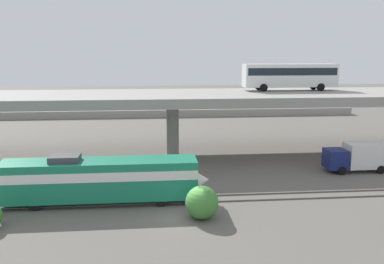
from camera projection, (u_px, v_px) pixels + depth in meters
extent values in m
plane|color=#605B54|center=(186.00, 219.00, 31.04)|extent=(260.00, 260.00, 0.00)
cube|color=#59544C|center=(183.00, 203.00, 34.20)|extent=(110.00, 0.12, 0.12)
cube|color=#59544C|center=(181.00, 196.00, 35.67)|extent=(110.00, 0.12, 0.12)
cube|color=#197A56|center=(100.00, 179.00, 33.91)|extent=(16.12, 3.00, 3.20)
cube|color=white|center=(100.00, 172.00, 33.80)|extent=(16.12, 3.04, 0.77)
cone|color=white|center=(196.00, 180.00, 34.72)|extent=(2.20, 2.85, 2.85)
cube|color=black|center=(177.00, 167.00, 34.34)|extent=(2.20, 2.70, 1.02)
cube|color=#3F3F42|center=(65.00, 158.00, 33.30)|extent=(2.40, 1.80, 0.50)
cylinder|color=black|center=(160.00, 190.00, 36.01)|extent=(0.96, 0.18, 0.96)
cylinder|color=black|center=(161.00, 201.00, 33.37)|extent=(0.96, 0.18, 0.96)
cylinder|color=black|center=(43.00, 194.00, 35.07)|extent=(0.96, 0.18, 0.96)
cylinder|color=black|center=(34.00, 205.00, 32.43)|extent=(0.96, 0.18, 0.96)
cube|color=gray|center=(172.00, 98.00, 49.24)|extent=(96.00, 12.91, 1.10)
cylinder|color=gray|center=(173.00, 129.00, 49.96)|extent=(1.50, 1.50, 6.50)
cube|color=silver|center=(290.00, 75.00, 52.53)|extent=(12.00, 2.55, 2.90)
cube|color=black|center=(290.00, 71.00, 52.43)|extent=(11.52, 2.59, 0.93)
cube|color=black|center=(334.00, 72.00, 53.02)|extent=(0.08, 2.30, 1.74)
cylinder|color=black|center=(313.00, 86.00, 54.33)|extent=(1.00, 0.26, 1.00)
cylinder|color=black|center=(321.00, 87.00, 51.97)|extent=(1.00, 0.26, 1.00)
cylinder|color=black|center=(259.00, 86.00, 53.64)|extent=(1.00, 0.26, 1.00)
cylinder|color=black|center=(264.00, 88.00, 51.27)|extent=(1.00, 0.26, 1.00)
cube|color=navy|center=(335.00, 159.00, 42.97)|extent=(2.00, 2.30, 2.00)
cube|color=silver|center=(367.00, 155.00, 43.24)|extent=(4.60, 2.30, 2.60)
cylinder|color=black|center=(342.00, 171.00, 42.12)|extent=(0.88, 0.28, 0.88)
cylinder|color=black|center=(333.00, 165.00, 44.26)|extent=(0.88, 0.28, 0.88)
cylinder|color=black|center=(381.00, 170.00, 42.52)|extent=(0.88, 0.28, 0.88)
cylinder|color=black|center=(370.00, 164.00, 44.65)|extent=(0.88, 0.28, 0.88)
cube|color=gray|center=(165.00, 110.00, 84.65)|extent=(75.67, 10.65, 1.45)
cube|color=black|center=(130.00, 104.00, 83.68)|extent=(4.52, 1.79, 0.70)
cube|color=#1E232B|center=(128.00, 101.00, 83.54)|extent=(1.99, 1.58, 0.48)
cylinder|color=black|center=(137.00, 105.00, 84.71)|extent=(0.64, 0.20, 0.64)
cylinder|color=black|center=(136.00, 106.00, 83.04)|extent=(0.64, 0.20, 0.64)
cylinder|color=black|center=(123.00, 105.00, 84.45)|extent=(0.64, 0.20, 0.64)
cylinder|color=black|center=(122.00, 106.00, 82.78)|extent=(0.64, 0.20, 0.64)
cube|color=#0C4C26|center=(64.00, 104.00, 83.15)|extent=(4.01, 1.88, 0.70)
cube|color=#1E232B|center=(65.00, 101.00, 83.05)|extent=(1.76, 1.65, 0.48)
cylinder|color=black|center=(57.00, 107.00, 82.23)|extent=(0.64, 0.20, 0.64)
cylinder|color=black|center=(59.00, 105.00, 83.97)|extent=(0.64, 0.20, 0.64)
cylinder|color=black|center=(70.00, 106.00, 82.46)|extent=(0.64, 0.20, 0.64)
cylinder|color=black|center=(72.00, 105.00, 84.20)|extent=(0.64, 0.20, 0.64)
cube|color=#515459|center=(33.00, 104.00, 82.97)|extent=(4.19, 1.72, 0.70)
cube|color=#1E232B|center=(32.00, 101.00, 82.84)|extent=(1.84, 1.51, 0.48)
cylinder|color=black|center=(41.00, 105.00, 83.95)|extent=(0.64, 0.20, 0.64)
cylinder|color=black|center=(38.00, 107.00, 82.36)|extent=(0.64, 0.20, 0.64)
cylinder|color=black|center=(28.00, 106.00, 83.71)|extent=(0.64, 0.20, 0.64)
cylinder|color=black|center=(25.00, 107.00, 82.12)|extent=(0.64, 0.20, 0.64)
cube|color=navy|center=(97.00, 105.00, 81.51)|extent=(4.22, 1.72, 0.70)
cube|color=#1E232B|center=(98.00, 102.00, 81.42)|extent=(1.85, 1.52, 0.48)
cylinder|color=black|center=(90.00, 108.00, 80.66)|extent=(0.64, 0.20, 0.64)
cylinder|color=black|center=(91.00, 107.00, 82.26)|extent=(0.64, 0.20, 0.64)
cylinder|color=black|center=(104.00, 107.00, 80.90)|extent=(0.64, 0.20, 0.64)
cylinder|color=black|center=(105.00, 106.00, 82.50)|extent=(0.64, 0.20, 0.64)
cube|color=#B7B7BC|center=(279.00, 101.00, 88.49)|extent=(4.04, 1.77, 0.70)
cube|color=#1E232B|center=(280.00, 98.00, 88.39)|extent=(1.78, 1.56, 0.48)
cylinder|color=black|center=(275.00, 103.00, 87.61)|extent=(0.64, 0.20, 0.64)
cylinder|color=black|center=(273.00, 102.00, 89.26)|extent=(0.64, 0.20, 0.64)
cylinder|color=black|center=(286.00, 103.00, 87.85)|extent=(0.64, 0.20, 0.64)
cylinder|color=black|center=(284.00, 102.00, 89.49)|extent=(0.64, 0.20, 0.64)
cube|color=#515459|center=(246.00, 103.00, 85.59)|extent=(4.02, 1.83, 0.70)
cube|color=#1E232B|center=(247.00, 100.00, 85.49)|extent=(1.77, 1.61, 0.48)
cylinder|color=black|center=(241.00, 105.00, 84.69)|extent=(0.64, 0.20, 0.64)
cylinder|color=black|center=(239.00, 104.00, 86.39)|extent=(0.64, 0.20, 0.64)
cylinder|color=black|center=(253.00, 105.00, 84.92)|extent=(0.64, 0.20, 0.64)
cylinder|color=black|center=(251.00, 104.00, 86.62)|extent=(0.64, 0.20, 0.64)
cube|color=#515459|center=(39.00, 106.00, 79.89)|extent=(4.43, 1.83, 0.70)
cube|color=#1E232B|center=(38.00, 103.00, 79.76)|extent=(1.95, 1.61, 0.48)
cylinder|color=black|center=(48.00, 107.00, 80.93)|extent=(0.64, 0.20, 0.64)
cylinder|color=black|center=(46.00, 109.00, 79.24)|extent=(0.64, 0.20, 0.64)
cylinder|color=black|center=(34.00, 108.00, 80.68)|extent=(0.64, 0.20, 0.64)
cylinder|color=black|center=(31.00, 109.00, 78.98)|extent=(0.64, 0.20, 0.64)
cube|color=#515459|center=(310.00, 102.00, 87.25)|extent=(4.65, 1.88, 0.70)
cube|color=#1E232B|center=(311.00, 99.00, 87.15)|extent=(2.05, 1.65, 0.48)
cylinder|color=black|center=(305.00, 104.00, 86.31)|extent=(0.64, 0.20, 0.64)
cylinder|color=black|center=(302.00, 103.00, 88.05)|extent=(0.64, 0.20, 0.64)
cylinder|color=black|center=(318.00, 104.00, 86.57)|extent=(0.64, 0.20, 0.64)
cylinder|color=black|center=(314.00, 103.00, 88.32)|extent=(0.64, 0.20, 0.64)
cube|color=navy|center=(162.00, 101.00, 107.27)|extent=(140.00, 36.00, 0.01)
sphere|color=#3E7C35|center=(202.00, 202.00, 30.85)|extent=(2.54, 2.54, 2.54)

